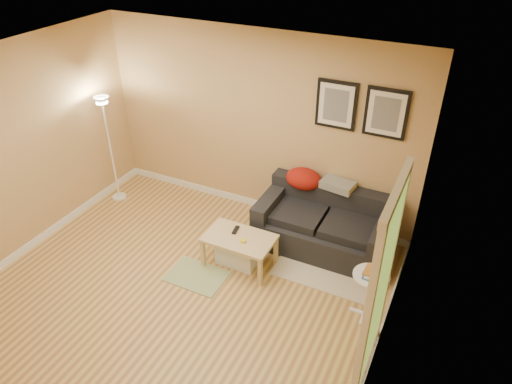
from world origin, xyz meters
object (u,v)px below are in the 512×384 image
at_px(coffee_table, 240,251).
at_px(storage_bin, 239,251).
at_px(sofa, 324,223).
at_px(floor_lamp, 111,153).
at_px(book_stack, 372,273).
at_px(side_table, 368,295).

bearing_deg(coffee_table, storage_bin, 144.57).
bearing_deg(storage_bin, sofa, 41.71).
distance_m(sofa, coffee_table, 1.15).
bearing_deg(floor_lamp, coffee_table, -13.15).
height_order(sofa, coffee_table, sofa).
relative_size(storage_bin, book_stack, 2.43).
height_order(coffee_table, book_stack, book_stack).
height_order(storage_bin, side_table, side_table).
distance_m(book_stack, floor_lamp, 4.09).
bearing_deg(side_table, storage_bin, 173.33).
bearing_deg(floor_lamp, book_stack, -9.96).
distance_m(storage_bin, side_table, 1.69).
bearing_deg(coffee_table, sofa, 62.84).
bearing_deg(floor_lamp, side_table, -9.94).
bearing_deg(sofa, coffee_table, -135.31).
bearing_deg(storage_bin, side_table, -6.67).
distance_m(sofa, storage_bin, 1.15).
bearing_deg(book_stack, storage_bin, -175.69).
xyz_separation_m(coffee_table, floor_lamp, (-2.38, 0.56, 0.56)).
relative_size(storage_bin, side_table, 0.89).
relative_size(sofa, floor_lamp, 1.04).
relative_size(side_table, floor_lamp, 0.36).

